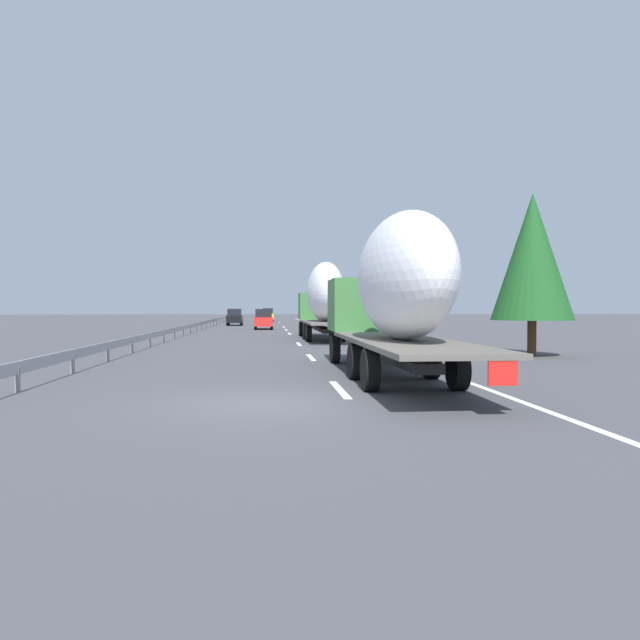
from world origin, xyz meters
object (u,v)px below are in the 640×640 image
at_px(truck_lead, 323,298).
at_px(car_yellow_coupe, 267,315).
at_px(road_sign, 335,305).
at_px(car_blue_sedan, 268,314).
at_px(truck_trailing, 394,290).
at_px(car_red_compact, 264,319).
at_px(car_black_suv, 235,317).

height_order(truck_lead, car_yellow_coupe, truck_lead).
bearing_deg(road_sign, car_blue_sedan, 9.37).
bearing_deg(road_sign, truck_trailing, 175.68).
bearing_deg(car_blue_sedan, road_sign, -170.63).
distance_m(car_red_compact, road_sign, 7.25).
distance_m(car_yellow_coupe, car_black_suv, 20.12).
distance_m(car_blue_sedan, car_black_suv, 28.35).
height_order(truck_lead, road_sign, truck_lead).
relative_size(truck_lead, car_yellow_coupe, 2.95).
bearing_deg(road_sign, truck_lead, 171.28).
bearing_deg(truck_trailing, truck_lead, 0.00).
distance_m(car_blue_sedan, car_yellow_coupe, 8.31).
distance_m(truck_lead, road_sign, 20.46).
distance_m(truck_trailing, car_blue_sedan, 80.12).
xyz_separation_m(truck_lead, car_black_suv, (31.16, 7.21, -1.71)).
xyz_separation_m(truck_trailing, car_blue_sedan, (80.04, 3.34, -1.57)).
distance_m(truck_lead, car_red_compact, 19.19).
xyz_separation_m(car_red_compact, car_yellow_coupe, (32.22, -0.39, -0.05)).
height_order(car_yellow_coupe, road_sign, road_sign).
xyz_separation_m(car_yellow_coupe, car_black_suv, (-19.77, 3.74, 0.05)).
distance_m(car_blue_sedan, road_sign, 39.57).
relative_size(truck_trailing, car_red_compact, 3.06).
xyz_separation_m(truck_trailing, road_sign, (41.02, -3.10, -0.25)).
distance_m(truck_lead, truck_trailing, 20.79).
relative_size(car_red_compact, car_black_suv, 1.02).
relative_size(car_red_compact, car_yellow_coupe, 0.98).
xyz_separation_m(car_black_suv, road_sign, (-10.94, -10.31, 1.33)).
relative_size(truck_lead, truck_trailing, 0.98).
height_order(car_black_suv, road_sign, road_sign).
height_order(car_yellow_coupe, car_black_suv, car_black_suv).
xyz_separation_m(truck_lead, car_yellow_coupe, (50.94, 3.47, -1.76)).
distance_m(truck_lead, car_black_suv, 32.03).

